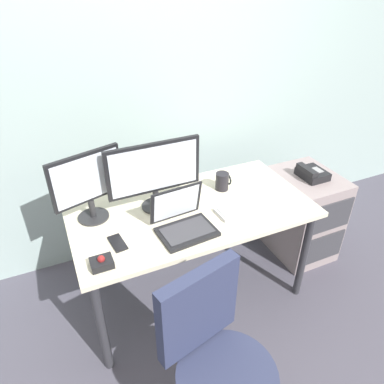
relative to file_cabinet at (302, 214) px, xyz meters
name	(u,v)px	position (x,y,z in m)	size (l,w,h in m)	color
ground_plane	(192,290)	(-0.98, -0.07, -0.34)	(8.00, 8.00, 0.00)	#484552
back_wall	(147,69)	(-0.98, 0.66, 1.06)	(6.00, 0.10, 2.80)	#97ADAA
desk	(192,219)	(-0.98, -0.07, 0.30)	(1.47, 0.76, 0.72)	beige
file_cabinet	(302,214)	(0.00, 0.00, 0.00)	(0.42, 0.53, 0.69)	gray
desk_phone	(312,173)	(-0.01, -0.02, 0.38)	(0.17, 0.20, 0.09)	black
office_chair	(217,374)	(-1.24, -0.92, 0.09)	(0.52, 0.53, 0.95)	black
monitor_main	(154,171)	(-1.17, 0.04, 0.63)	(0.57, 0.18, 0.43)	#262628
monitor_side	(88,183)	(-1.55, 0.09, 0.62)	(0.41, 0.18, 0.42)	#262628
keyboard	(248,206)	(-0.66, -0.20, 0.39)	(0.42, 0.16, 0.03)	silver
laptop	(183,221)	(-1.11, -0.23, 0.43)	(0.33, 0.29, 0.24)	black
trackball_mouse	(102,262)	(-1.59, -0.34, 0.40)	(0.11, 0.09, 0.07)	black
coffee_mug	(222,181)	(-0.70, 0.06, 0.44)	(0.10, 0.09, 0.12)	black
cell_phone	(118,243)	(-1.48, -0.20, 0.38)	(0.07, 0.14, 0.01)	black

